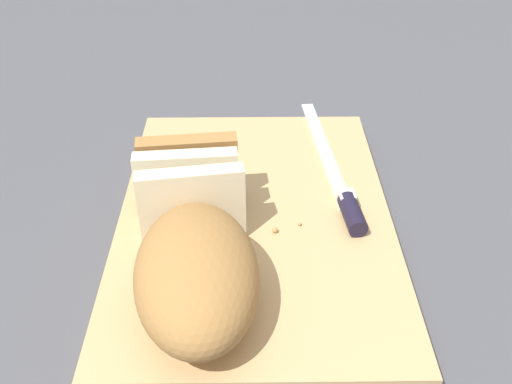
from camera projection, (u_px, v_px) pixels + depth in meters
The scene contains 7 objects.
ground_plane at pixel (256, 230), 0.65m from camera, with size 3.00×3.00×0.00m, color #4C4C51.
cutting_board at pixel (256, 222), 0.64m from camera, with size 0.43×0.30×0.02m, color tan.
bread_loaf at pixel (196, 249), 0.53m from camera, with size 0.27×0.14×0.08m.
bread_knife at pixel (343, 191), 0.65m from camera, with size 0.29×0.05×0.02m.
crumb_near_knife at pixel (301, 224), 0.62m from camera, with size 0.00×0.00×0.00m, color tan.
crumb_near_loaf at pixel (209, 244), 0.59m from camera, with size 0.01×0.01×0.01m, color tan.
crumb_stray_left at pixel (276, 230), 0.61m from camera, with size 0.01×0.01×0.01m, color tan.
Camera 1 is at (-0.49, 0.00, 0.42)m, focal length 39.89 mm.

